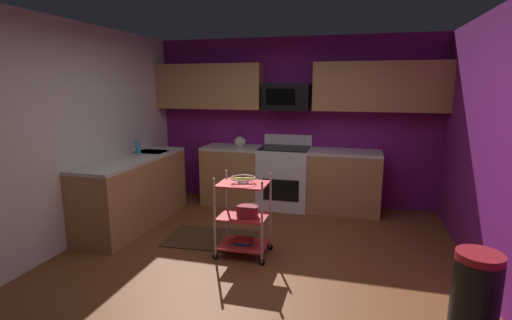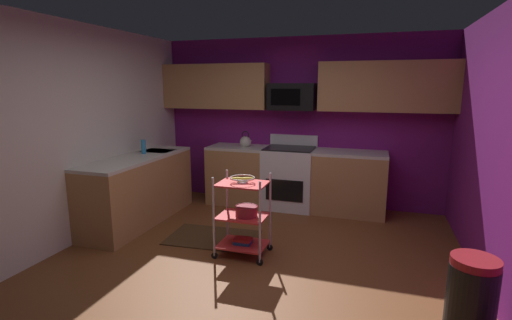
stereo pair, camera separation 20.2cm
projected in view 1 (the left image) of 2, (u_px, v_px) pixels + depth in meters
The scene contains 16 objects.
floor at pixel (252, 270), 3.92m from camera, with size 4.40×4.80×0.04m, color brown.
wall_back at pixel (293, 122), 5.97m from camera, with size 4.52×0.06×2.60m, color #751970.
wall_left at pixel (61, 137), 4.23m from camera, with size 0.06×4.80×2.60m, color silver.
wall_right at pixel (512, 155), 3.10m from camera, with size 0.06×4.80×2.60m, color #751970.
counter_run at pixel (229, 183), 5.52m from camera, with size 3.56×2.51×0.92m.
oven_range at pixel (284, 177), 5.84m from camera, with size 0.76×0.65×1.10m.
upper_cabinets at pixel (293, 87), 5.67m from camera, with size 4.40×0.33×0.70m.
microwave at pixel (287, 97), 5.70m from camera, with size 0.70×0.39×0.40m.
rolling_cart at pixel (243, 216), 4.14m from camera, with size 0.59×0.42×0.91m.
fruit_bowl at pixel (243, 179), 4.06m from camera, with size 0.27×0.27×0.07m.
mixing_bowl_large at pixel (247, 211), 4.12m from camera, with size 0.25×0.25×0.11m.
book_stack at pixel (244, 241), 4.20m from camera, with size 0.20×0.16×0.06m.
kettle at pixel (240, 142), 5.91m from camera, with size 0.21×0.18×0.26m.
dish_soap_bottle at pixel (138, 148), 5.21m from camera, with size 0.06×0.06×0.20m, color #2D8CBF.
trash_can at pixel (475, 295), 2.82m from camera, with size 0.34×0.42×0.66m.
floor_rug at pixel (212, 238), 4.66m from camera, with size 1.10×0.70×0.01m, color #472D19.
Camera 1 is at (0.97, -3.49, 1.87)m, focal length 26.41 mm.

